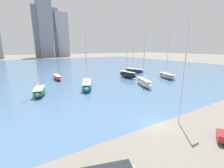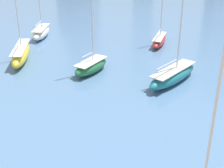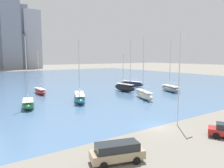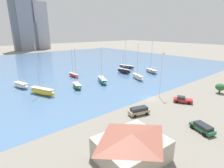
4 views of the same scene
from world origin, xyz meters
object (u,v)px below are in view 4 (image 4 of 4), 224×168
at_px(parked_wagon_green, 202,127).
at_px(flag_pole, 161,74).
at_px(sailboat_white, 21,85).
at_px(sailboat_yellow, 42,91).
at_px(sailboat_green, 77,86).
at_px(sailboat_cream, 138,77).
at_px(sailboat_gray, 151,71).
at_px(sailboat_red, 74,75).
at_px(sailboat_black, 124,71).
at_px(parked_suv_tan, 139,111).
at_px(sailboat_navy, 126,67).
at_px(boat_shed, 131,146).
at_px(parked_pickup_red, 182,100).
at_px(sailboat_teal, 102,80).

bearing_deg(parked_wagon_green, flag_pole, 79.26).
xyz_separation_m(sailboat_white, parked_wagon_green, (20.47, -53.25, -0.11)).
bearing_deg(sailboat_yellow, sailboat_green, -29.05).
height_order(sailboat_white, sailboat_cream, sailboat_cream).
bearing_deg(sailboat_gray, sailboat_cream, -146.77).
height_order(sailboat_green, sailboat_red, sailboat_green).
xyz_separation_m(sailboat_gray, sailboat_black, (-10.86, 7.55, 0.22)).
distance_m(sailboat_yellow, parked_suv_tan, 31.25).
height_order(sailboat_gray, sailboat_yellow, sailboat_yellow).
relative_size(sailboat_white, sailboat_yellow, 0.68).
height_order(sailboat_navy, sailboat_black, sailboat_navy).
height_order(boat_shed, sailboat_cream, sailboat_cream).
bearing_deg(sailboat_red, boat_shed, -108.45).
relative_size(sailboat_white, sailboat_black, 1.00).
bearing_deg(sailboat_navy, parked_wagon_green, -134.59).
bearing_deg(sailboat_yellow, sailboat_black, -16.59).
bearing_deg(sailboat_cream, sailboat_green, -172.14).
distance_m(boat_shed, parked_pickup_red, 27.93).
bearing_deg(flag_pole, sailboat_gray, 42.46).
height_order(sailboat_green, sailboat_white, sailboat_green).
bearing_deg(parked_pickup_red, boat_shed, 162.75).
bearing_deg(parked_pickup_red, parked_wagon_green, -167.38).
relative_size(sailboat_gray, sailboat_teal, 1.08).
distance_m(boat_shed, sailboat_white, 49.87).
relative_size(sailboat_gray, sailboat_white, 1.37).
bearing_deg(parked_wagon_green, sailboat_navy, 78.40).
relative_size(sailboat_gray, sailboat_black, 1.37).
xyz_separation_m(boat_shed, sailboat_yellow, (-0.73, 37.78, -1.05)).
bearing_deg(sailboat_green, parked_wagon_green, -68.07).
relative_size(sailboat_green, sailboat_white, 1.28).
bearing_deg(sailboat_white, sailboat_yellow, -89.34).
distance_m(sailboat_navy, parked_pickup_red, 48.32).
relative_size(boat_shed, sailboat_gray, 0.72).
bearing_deg(boat_shed, sailboat_white, 98.41).
bearing_deg(sailboat_white, sailboat_navy, -14.31).
bearing_deg(sailboat_black, boat_shed, -138.47).
height_order(sailboat_gray, sailboat_cream, sailboat_gray).
distance_m(sailboat_white, sailboat_yellow, 12.36).
xyz_separation_m(sailboat_gray, parked_suv_tan, (-37.31, -25.62, 0.07)).
height_order(sailboat_yellow, parked_pickup_red, sailboat_yellow).
xyz_separation_m(sailboat_navy, parked_wagon_green, (-31.47, -53.78, -0.08)).
distance_m(flag_pole, sailboat_white, 47.51).
bearing_deg(parked_suv_tan, sailboat_teal, -2.40).
height_order(sailboat_gray, sailboat_teal, sailboat_gray).
height_order(sailboat_navy, parked_wagon_green, sailboat_navy).
bearing_deg(parked_wagon_green, parked_suv_tan, 126.58).
xyz_separation_m(sailboat_white, sailboat_teal, (25.79, -12.95, 0.00)).
height_order(sailboat_cream, sailboat_black, sailboat_cream).
bearing_deg(sailboat_navy, sailboat_gray, -97.95).
bearing_deg(sailboat_white, parked_pickup_red, -69.03).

